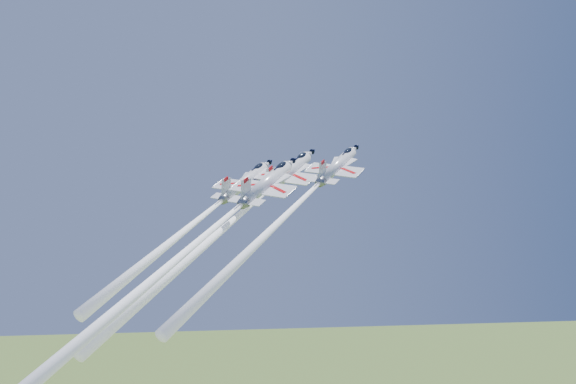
{
  "coord_description": "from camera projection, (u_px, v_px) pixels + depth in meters",
  "views": [
    {
      "loc": [
        -11.65,
        -108.77,
        102.81
      ],
      "look_at": [
        0.0,
        0.0,
        98.99
      ],
      "focal_mm": 40.0,
      "sensor_mm": 36.0,
      "label": 1
    }
  ],
  "objects": [
    {
      "name": "jet_lead",
      "position": [
        230.0,
        223.0,
        99.24
      ],
      "size": [
        27.72,
        38.53,
        40.43
      ],
      "rotation": [
        0.43,
        0.11,
        -0.62
      ],
      "color": "silver"
    },
    {
      "name": "jet_left",
      "position": [
        198.0,
        220.0,
        102.35
      ],
      "size": [
        23.14,
        31.8,
        31.39
      ],
      "rotation": [
        0.43,
        0.11,
        -0.62
      ],
      "color": "silver"
    },
    {
      "name": "jet_slot",
      "position": [
        182.0,
        255.0,
        85.52
      ],
      "size": [
        29.72,
        41.69,
        46.32
      ],
      "rotation": [
        0.43,
        0.11,
        -0.62
      ],
      "color": "silver"
    },
    {
      "name": "jet_right",
      "position": [
        287.0,
        215.0,
        92.78
      ],
      "size": [
        24.55,
        34.21,
        36.5
      ],
      "rotation": [
        0.43,
        0.11,
        -0.62
      ],
      "color": "silver"
    }
  ]
}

